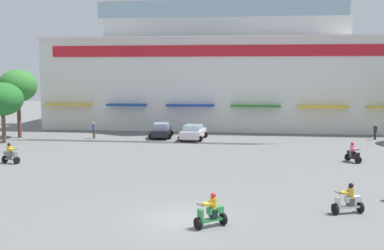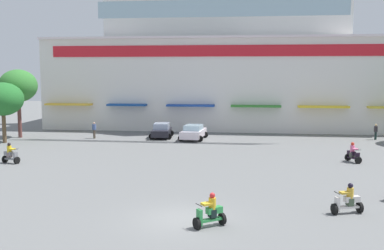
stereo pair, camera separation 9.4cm
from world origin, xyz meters
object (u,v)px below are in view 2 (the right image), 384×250
scooter_rider_3 (210,213)px  pedestrian_0 (376,131)px  scooter_rider_4 (348,201)px  plaza_tree_2 (18,86)px  parked_car_1 (193,132)px  parked_car_0 (162,130)px  pedestrian_1 (94,129)px  plaza_tree_0 (3,99)px  scooter_rider_2 (353,154)px  scooter_rider_6 (11,155)px

scooter_rider_3 → pedestrian_0: bearing=63.3°
scooter_rider_4 → pedestrian_0: 25.85m
plaza_tree_2 → parked_car_1: bearing=2.6°
parked_car_0 → pedestrian_0: bearing=3.6°
scooter_rider_4 → pedestrian_1: bearing=132.3°
scooter_rider_4 → pedestrian_1: pedestrian_1 is taller
scooter_rider_4 → plaza_tree_2: bearing=141.8°
plaza_tree_0 → scooter_rider_3: 30.06m
plaza_tree_0 → scooter_rider_3: size_ratio=3.73×
plaza_tree_2 → parked_car_1: 18.14m
pedestrian_1 → scooter_rider_2: bearing=-21.8°
plaza_tree_2 → scooter_rider_3: plaza_tree_2 is taller
scooter_rider_3 → pedestrian_0: size_ratio=0.97×
scooter_rider_6 → parked_car_1: bearing=48.4°
parked_car_1 → plaza_tree_0: bearing=-166.0°
plaza_tree_0 → pedestrian_0: 35.72m
plaza_tree_0 → pedestrian_0: bearing=10.4°
parked_car_0 → scooter_rider_2: size_ratio=2.64×
parked_car_1 → pedestrian_0: bearing=6.8°
parked_car_0 → pedestrian_1: bearing=-168.8°
scooter_rider_2 → scooter_rider_6: bearing=-171.8°
plaza_tree_2 → scooter_rider_3: bearing=-48.8°
scooter_rider_4 → scooter_rider_6: bearing=157.1°
plaza_tree_0 → parked_car_1: bearing=14.0°
parked_car_0 → parked_car_1: 3.41m
plaza_tree_0 → parked_car_1: size_ratio=1.26×
scooter_rider_3 → scooter_rider_4: size_ratio=0.98×
pedestrian_0 → scooter_rider_2: bearing=-111.2°
parked_car_0 → scooter_rider_6: scooter_rider_6 is taller
pedestrian_0 → plaza_tree_0: bearing=-169.6°
scooter_rider_3 → plaza_tree_0: bearing=135.2°
scooter_rider_2 → pedestrian_1: 24.78m
scooter_rider_3 → scooter_rider_6: size_ratio=1.00×
parked_car_1 → scooter_rider_3: (3.89, -25.35, -0.10)m
pedestrian_0 → plaza_tree_2: bearing=-175.3°
plaza_tree_0 → parked_car_0: (13.97, 5.08, -3.35)m
plaza_tree_2 → scooter_rider_4: bearing=-38.2°
pedestrian_1 → plaza_tree_2: bearing=-178.0°
scooter_rider_4 → scooter_rider_6: 23.93m
parked_car_1 → pedestrian_0: (17.71, 2.10, 0.15)m
plaza_tree_2 → scooter_rider_4: size_ratio=4.44×
pedestrian_1 → scooter_rider_3: bearing=-61.0°
plaza_tree_2 → scooter_rider_6: bearing=-65.3°
scooter_rider_3 → scooter_rider_2: bearing=59.4°
plaza_tree_0 → scooter_rider_6: (5.46, -8.99, -3.45)m
parked_car_0 → scooter_rider_4: bearing=-60.0°
scooter_rider_4 → pedestrian_1: size_ratio=0.94×
scooter_rider_2 → scooter_rider_4: scooter_rider_2 is taller
parked_car_0 → scooter_rider_3: size_ratio=2.63×
plaza_tree_0 → parked_car_0: bearing=20.0°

